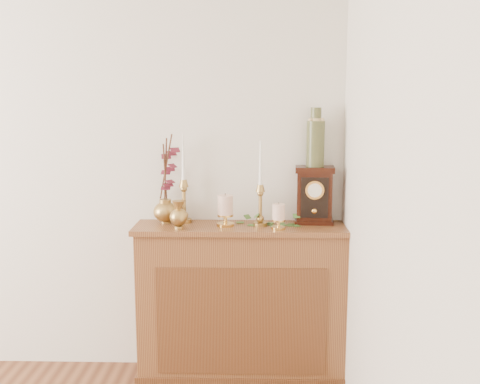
{
  "coord_description": "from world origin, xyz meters",
  "views": [
    {
      "loc": [
        1.47,
        -1.06,
        1.65
      ],
      "look_at": [
        1.39,
        2.05,
        1.13
      ],
      "focal_mm": 42.0,
      "sensor_mm": 36.0,
      "label": 1
    }
  ],
  "objects_px": {
    "bud_vase": "(179,215)",
    "ginger_jar": "(168,182)",
    "mantel_clock": "(314,195)",
    "ceramic_vase": "(315,140)",
    "candlestick_center": "(260,198)",
    "candlestick_left": "(184,194)"
  },
  "relations": [
    {
      "from": "bud_vase",
      "to": "mantel_clock",
      "type": "xyz_separation_m",
      "value": [
        0.77,
        0.18,
        0.08
      ]
    },
    {
      "from": "candlestick_center",
      "to": "mantel_clock",
      "type": "xyz_separation_m",
      "value": [
        0.32,
        0.08,
        0.0
      ]
    },
    {
      "from": "bud_vase",
      "to": "ginger_jar",
      "type": "bearing_deg",
      "value": 113.42
    },
    {
      "from": "candlestick_center",
      "to": "mantel_clock",
      "type": "relative_size",
      "value": 1.46
    },
    {
      "from": "candlestick_center",
      "to": "ceramic_vase",
      "type": "distance_m",
      "value": 0.46
    },
    {
      "from": "candlestick_center",
      "to": "ginger_jar",
      "type": "height_order",
      "value": "ginger_jar"
    },
    {
      "from": "candlestick_left",
      "to": "ginger_jar",
      "type": "bearing_deg",
      "value": 164.65
    },
    {
      "from": "candlestick_center",
      "to": "ginger_jar",
      "type": "distance_m",
      "value": 0.56
    },
    {
      "from": "candlestick_center",
      "to": "bud_vase",
      "type": "relative_size",
      "value": 3.03
    },
    {
      "from": "mantel_clock",
      "to": "ceramic_vase",
      "type": "bearing_deg",
      "value": 90.0
    },
    {
      "from": "bud_vase",
      "to": "mantel_clock",
      "type": "bearing_deg",
      "value": 12.9
    },
    {
      "from": "bud_vase",
      "to": "ceramic_vase",
      "type": "relative_size",
      "value": 0.48
    },
    {
      "from": "candlestick_center",
      "to": "ginger_jar",
      "type": "bearing_deg",
      "value": 169.62
    },
    {
      "from": "candlestick_left",
      "to": "mantel_clock",
      "type": "bearing_deg",
      "value": 0.63
    },
    {
      "from": "candlestick_center",
      "to": "candlestick_left",
      "type": "bearing_deg",
      "value": 170.69
    },
    {
      "from": "candlestick_left",
      "to": "mantel_clock",
      "type": "height_order",
      "value": "candlestick_left"
    },
    {
      "from": "ceramic_vase",
      "to": "ginger_jar",
      "type": "bearing_deg",
      "value": 179.04
    },
    {
      "from": "ginger_jar",
      "to": "ceramic_vase",
      "type": "bearing_deg",
      "value": -0.96
    },
    {
      "from": "candlestick_center",
      "to": "ceramic_vase",
      "type": "relative_size",
      "value": 1.44
    },
    {
      "from": "mantel_clock",
      "to": "candlestick_center",
      "type": "bearing_deg",
      "value": -161.19
    },
    {
      "from": "bud_vase",
      "to": "ceramic_vase",
      "type": "distance_m",
      "value": 0.89
    },
    {
      "from": "candlestick_left",
      "to": "ceramic_vase",
      "type": "height_order",
      "value": "ceramic_vase"
    }
  ]
}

